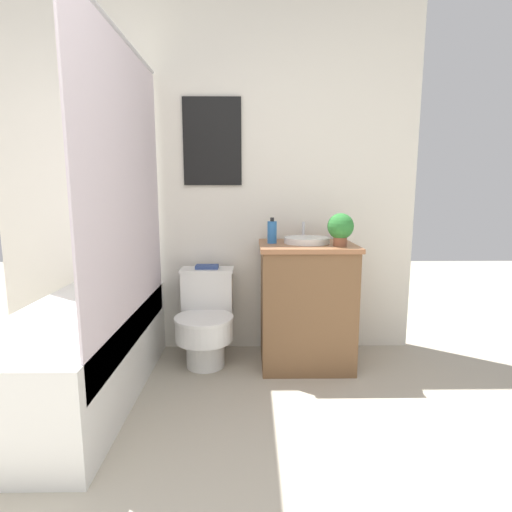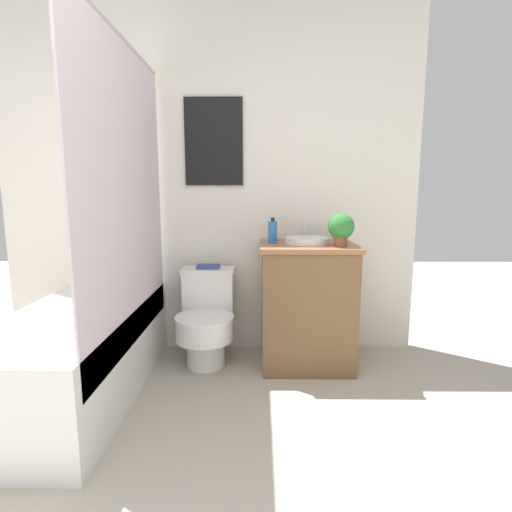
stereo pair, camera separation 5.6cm
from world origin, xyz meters
TOP-DOWN VIEW (x-y plane):
  - wall_back at (0.00, 2.32)m, footprint 3.02×0.07m
  - shower_area at (-0.66, 1.55)m, footprint 0.68×1.50m
  - toilet at (0.01, 2.02)m, footprint 0.39×0.54m
  - vanity at (0.69, 2.01)m, footprint 0.63×0.54m
  - sink at (0.69, 2.03)m, footprint 0.31×0.34m
  - soap_bottle at (0.46, 2.03)m, footprint 0.06×0.06m
  - potted_plant at (0.88, 1.88)m, footprint 0.17×0.17m
  - book_on_tank at (0.01, 2.15)m, footprint 0.16×0.10m

SIDE VIEW (x-z plane):
  - shower_area at x=-0.66m, z-range -0.69..1.29m
  - toilet at x=0.01m, z-range -0.01..0.63m
  - vanity at x=0.69m, z-range 0.00..0.84m
  - book_on_tank at x=0.01m, z-range 0.64..0.66m
  - sink at x=0.69m, z-range 0.79..0.92m
  - soap_bottle at x=0.46m, z-range 0.82..1.00m
  - potted_plant at x=0.88m, z-range 0.85..1.06m
  - wall_back at x=0.00m, z-range 0.00..2.50m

